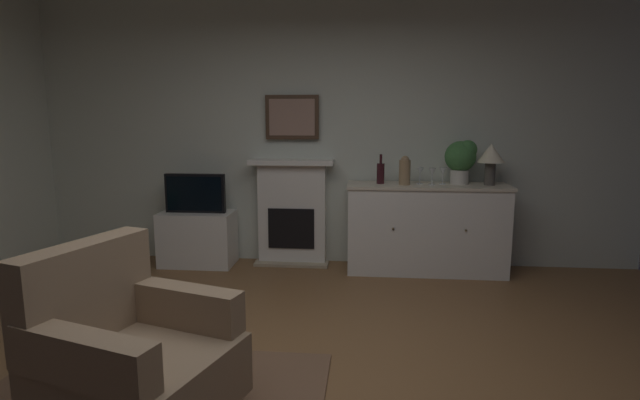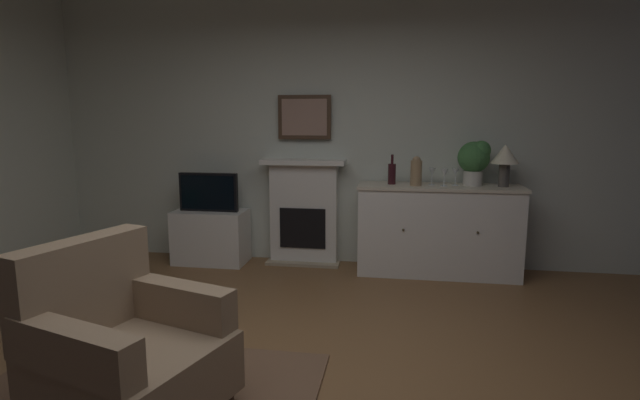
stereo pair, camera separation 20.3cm
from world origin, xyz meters
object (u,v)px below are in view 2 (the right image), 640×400
at_px(wine_bottle, 392,173).
at_px(table_lamp, 505,157).
at_px(vase_decorative, 416,171).
at_px(tv_cabinet, 211,237).
at_px(fireplace_unit, 304,212).
at_px(tv_set, 209,192).
at_px(wine_glass_right, 456,173).
at_px(wine_glass_center, 444,173).
at_px(potted_plant_small, 475,159).
at_px(framed_picture, 304,117).
at_px(sideboard_cabinet, 438,230).
at_px(wine_glass_left, 432,172).
at_px(armchair, 123,349).

bearing_deg(wine_bottle, table_lamp, -0.64).
relative_size(vase_decorative, tv_cabinet, 0.38).
xyz_separation_m(fireplace_unit, tv_set, (-0.98, -0.19, 0.21)).
distance_m(wine_glass_right, tv_set, 2.50).
distance_m(tv_cabinet, tv_set, 0.48).
distance_m(fireplace_unit, wine_bottle, 1.02).
relative_size(table_lamp, tv_cabinet, 0.53).
bearing_deg(vase_decorative, wine_glass_center, 1.53).
xyz_separation_m(wine_glass_right, tv_cabinet, (-2.49, -0.01, -0.72)).
xyz_separation_m(vase_decorative, potted_plant_small, (0.55, 0.10, 0.12)).
distance_m(framed_picture, sideboard_cabinet, 1.76).
height_order(sideboard_cabinet, vase_decorative, vase_decorative).
xyz_separation_m(table_lamp, wine_glass_left, (-0.66, 0.02, -0.16)).
relative_size(sideboard_cabinet, armchair, 1.57).
height_order(table_lamp, vase_decorative, table_lamp).
xyz_separation_m(framed_picture, table_lamp, (1.95, -0.22, -0.37)).
bearing_deg(sideboard_cabinet, tv_set, -179.80).
bearing_deg(tv_set, wine_glass_center, -0.84).
xyz_separation_m(fireplace_unit, armchair, (-0.37, -2.86, -0.17)).
xyz_separation_m(wine_bottle, wine_glass_center, (0.49, -0.05, 0.01)).
bearing_deg(wine_glass_left, vase_decorative, -154.91).
bearing_deg(wine_glass_center, table_lamp, 4.47).
distance_m(table_lamp, wine_glass_right, 0.47).
distance_m(fireplace_unit, sideboard_cabinet, 1.38).
height_order(tv_set, armchair, tv_set).
distance_m(framed_picture, wine_glass_right, 1.61).
height_order(wine_bottle, wine_glass_center, wine_bottle).
bearing_deg(table_lamp, wine_glass_right, 176.71).
bearing_deg(table_lamp, wine_bottle, 179.36).
height_order(framed_picture, potted_plant_small, framed_picture).
bearing_deg(sideboard_cabinet, wine_glass_left, 164.10).
relative_size(wine_glass_left, tv_cabinet, 0.22).
relative_size(framed_picture, tv_set, 0.89).
distance_m(sideboard_cabinet, wine_glass_right, 0.58).
bearing_deg(tv_set, framed_picture, 13.31).
height_order(wine_glass_left, armchair, wine_glass_left).
distance_m(sideboard_cabinet, vase_decorative, 0.63).
relative_size(tv_set, potted_plant_small, 1.44).
relative_size(framed_picture, tv_cabinet, 0.73).
bearing_deg(table_lamp, sideboard_cabinet, -180.00).
height_order(wine_glass_left, potted_plant_small, potted_plant_small).
height_order(fireplace_unit, wine_glass_left, fireplace_unit).
xyz_separation_m(tv_set, potted_plant_small, (2.66, 0.05, 0.38)).
bearing_deg(vase_decorative, potted_plant_small, 9.90).
relative_size(framed_picture, potted_plant_small, 1.28).
relative_size(sideboard_cabinet, potted_plant_small, 3.64).
bearing_deg(potted_plant_small, tv_cabinet, -179.35).
bearing_deg(wine_glass_center, tv_set, 179.16).
xyz_separation_m(wine_glass_center, wine_glass_right, (0.11, 0.07, 0.00)).
xyz_separation_m(sideboard_cabinet, tv_set, (-2.34, -0.01, 0.32)).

